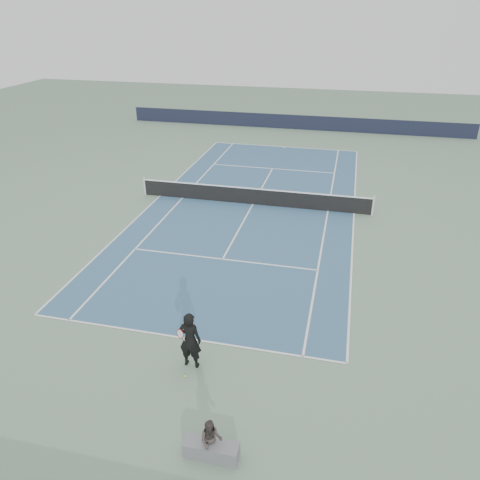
% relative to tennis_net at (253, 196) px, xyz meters
% --- Properties ---
extents(ground, '(80.00, 80.00, 0.00)m').
position_rel_tennis_net_xyz_m(ground, '(0.00, 0.00, -0.50)').
color(ground, slate).
extents(court_surface, '(10.97, 23.77, 0.01)m').
position_rel_tennis_net_xyz_m(court_surface, '(0.00, 0.00, -0.50)').
color(court_surface, '#345A7B').
rests_on(court_surface, ground).
extents(tennis_net, '(12.90, 0.10, 1.07)m').
position_rel_tennis_net_xyz_m(tennis_net, '(0.00, 0.00, 0.00)').
color(tennis_net, silver).
rests_on(tennis_net, ground).
extents(windscreen_far, '(30.00, 0.25, 1.20)m').
position_rel_tennis_net_xyz_m(windscreen_far, '(0.00, 17.88, 0.10)').
color(windscreen_far, black).
rests_on(windscreen_far, ground).
extents(tennis_player, '(0.82, 0.54, 1.92)m').
position_rel_tennis_net_xyz_m(tennis_player, '(0.80, -13.04, 0.46)').
color(tennis_player, black).
rests_on(tennis_player, ground).
extents(tennis_ball, '(0.07, 0.07, 0.07)m').
position_rel_tennis_net_xyz_m(tennis_ball, '(0.79, -13.59, -0.47)').
color(tennis_ball, '#BFE02D').
rests_on(tennis_ball, ground).
extents(spectator_bench, '(1.42, 0.69, 1.16)m').
position_rel_tennis_net_xyz_m(spectator_bench, '(2.33, -16.03, -0.10)').
color(spectator_bench, slate).
rests_on(spectator_bench, ground).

